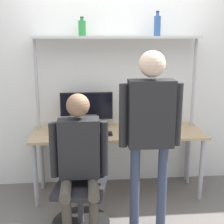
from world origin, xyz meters
TOP-DOWN VIEW (x-y plane):
  - ground_plane at (0.00, 0.00)m, footprint 12.00×12.00m
  - wall_back at (0.00, 0.67)m, footprint 8.00×0.06m
  - desk at (0.00, 0.33)m, footprint 1.95×0.62m
  - shelf_unit at (0.00, 0.48)m, footprint 1.85×0.30m
  - monitor at (-0.35, 0.49)m, footprint 0.61×0.19m
  - laptop at (-0.39, 0.24)m, footprint 0.30×0.22m
  - cell_phone at (-0.11, 0.24)m, footprint 0.07×0.15m
  - office_chair at (-0.42, -0.31)m, footprint 0.56×0.56m
  - person_seated at (-0.43, -0.36)m, footprint 0.54×0.47m
  - person_standing at (0.21, -0.42)m, footprint 0.57×0.23m
  - bottle_blue at (0.45, 0.48)m, footprint 0.07×0.07m
  - bottle_green at (-0.38, 0.48)m, footprint 0.08×0.08m

SIDE VIEW (x-z plane):
  - ground_plane at x=0.00m, z-range 0.00..0.00m
  - office_chair at x=-0.42m, z-range -0.18..0.72m
  - desk at x=0.00m, z-range 0.30..1.05m
  - cell_phone at x=-0.11m, z-range 0.75..0.76m
  - person_seated at x=-0.43m, z-range 0.11..1.43m
  - laptop at x=-0.39m, z-range 0.71..0.92m
  - monitor at x=-0.35m, z-range 0.78..1.21m
  - person_standing at x=0.21m, z-range 0.24..1.94m
  - wall_back at x=0.00m, z-range 0.00..2.70m
  - shelf_unit at x=0.00m, z-range 0.66..2.47m
  - bottle_green at x=-0.38m, z-range 1.79..2.00m
  - bottle_blue at x=0.45m, z-range 1.79..2.06m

